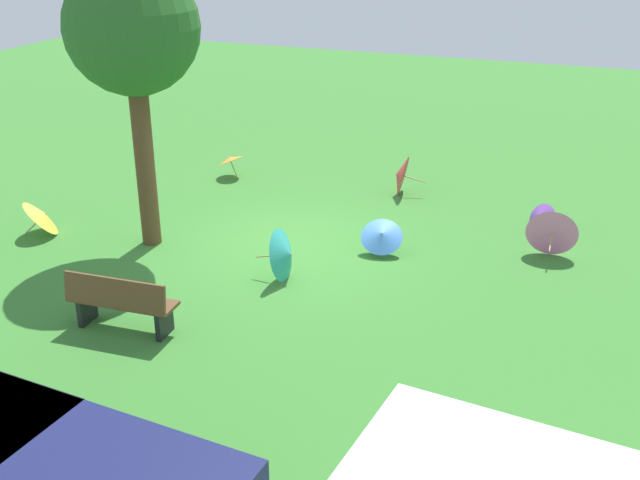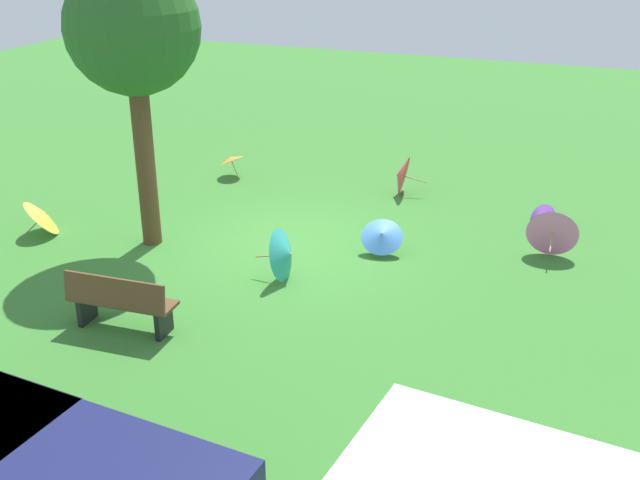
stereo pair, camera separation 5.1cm
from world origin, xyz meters
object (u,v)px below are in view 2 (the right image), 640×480
parasol_orange_0 (231,159)px  parasol_blue_4 (382,235)px  parasol_pink_0 (553,231)px  parasol_yellow_1 (44,216)px  park_bench (120,302)px  shade_tree (133,31)px  parasol_purple_2 (541,218)px  parasol_teal_0 (286,255)px  parasol_red_0 (401,175)px

parasol_orange_0 → parasol_blue_4: parasol_blue_4 is taller
parasol_pink_0 → parasol_yellow_1: parasol_pink_0 is taller
parasol_pink_0 → park_bench: bearing=42.7°
shade_tree → parasol_yellow_1: bearing=10.8°
parasol_orange_0 → parasol_purple_2: bearing=173.8°
parasol_teal_0 → parasol_blue_4: parasol_teal_0 is taller
parasol_teal_0 → parasol_yellow_1: size_ratio=0.85×
park_bench → parasol_pink_0: bearing=-137.3°
parasol_yellow_1 → parasol_blue_4: bearing=-166.8°
parasol_pink_0 → parasol_yellow_1: bearing=15.9°
parasol_red_0 → parasol_purple_2: size_ratio=1.29×
shade_tree → parasol_orange_0: shade_tree is taller
parasol_pink_0 → parasol_blue_4: parasol_pink_0 is taller
shade_tree → parasol_teal_0: size_ratio=5.49×
parasol_orange_0 → parasol_teal_0: (-3.34, 4.37, 0.04)m
park_bench → parasol_purple_2: park_bench is taller
parasol_yellow_1 → parasol_red_0: 7.24m
parasol_teal_0 → parasol_yellow_1: (5.03, -0.10, -0.09)m
shade_tree → parasol_red_0: (-3.51, -4.18, -3.36)m
shade_tree → park_bench: bearing=115.7°
park_bench → parasol_yellow_1: size_ratio=1.52×
parasol_teal_0 → parasol_yellow_1: 5.03m
parasol_orange_0 → park_bench: bearing=105.0°
parasol_orange_0 → parasol_pink_0: (-7.28, 1.72, 0.04)m
parasol_purple_2 → parasol_blue_4: bearing=39.8°
parasol_orange_0 → parasol_teal_0: bearing=127.4°
parasol_teal_0 → parasol_orange_0: bearing=-52.6°
shade_tree → parasol_yellow_1: (2.10, 0.40, -3.43)m
parasol_yellow_1 → park_bench: bearing=144.5°
parasol_teal_0 → parasol_purple_2: bearing=-135.2°
parasol_teal_0 → parasol_blue_4: bearing=-126.9°
shade_tree → parasol_blue_4: shade_tree is taller
park_bench → parasol_red_0: (-2.11, -7.08, -0.03)m
park_bench → parasol_red_0: park_bench is taller
parasol_red_0 → parasol_purple_2: bearing=160.8°
parasol_yellow_1 → parasol_blue_4: 6.35m
parasol_purple_2 → parasol_pink_0: bearing=107.6°
parasol_orange_0 → parasol_red_0: parasol_red_0 is taller
parasol_yellow_1 → parasol_blue_4: size_ratio=1.23×
parasol_pink_0 → parasol_orange_0: bearing=-13.3°
shade_tree → parasol_pink_0: bearing=-162.6°
park_bench → parasol_blue_4: (-2.69, -3.94, -0.09)m
parasol_red_0 → parasol_blue_4: size_ratio=1.02×
park_bench → parasol_blue_4: park_bench is taller
parasol_orange_0 → parasol_teal_0: 5.50m
parasol_yellow_1 → parasol_pink_0: bearing=-164.1°
parasol_teal_0 → parasol_red_0: bearing=-97.1°
parasol_red_0 → park_bench: bearing=73.4°
shade_tree → parasol_pink_0: 7.93m
park_bench → parasol_orange_0: size_ratio=2.27×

